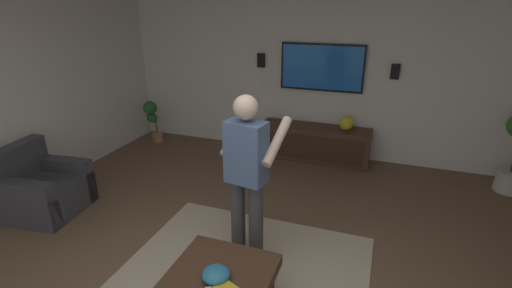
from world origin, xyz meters
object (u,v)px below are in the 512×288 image
object	(u,v)px
tv	(322,67)
potted_plant_short	(152,118)
wall_speaker_right	(261,60)
vase_round	(346,123)
media_console	(314,143)
bowl	(216,274)
wall_speaker_left	(395,71)
armchair	(42,190)
person_standing	(247,170)

from	to	relation	value
tv	potted_plant_short	size ratio (longest dim) A/B	1.66
tv	wall_speaker_right	xyz separation A→B (m)	(0.01, 0.98, 0.06)
tv	potted_plant_short	distance (m)	3.03
tv	vase_round	world-z (taller)	tv
media_console	potted_plant_short	world-z (taller)	potted_plant_short
media_console	bowl	size ratio (longest dim) A/B	7.88
media_console	bowl	xyz separation A→B (m)	(-3.41, 0.08, 0.17)
tv	wall_speaker_left	xyz separation A→B (m)	(0.01, -1.05, 0.00)
armchair	tv	distance (m)	4.13
media_console	potted_plant_short	bearing A→B (deg)	-85.71
person_standing	vase_round	world-z (taller)	person_standing
potted_plant_short	wall_speaker_left	xyz separation A→B (m)	(0.47, -3.89, 0.97)
person_standing	bowl	bearing A→B (deg)	-165.83
tv	bowl	xyz separation A→B (m)	(-3.65, 0.08, -0.98)
potted_plant_short	vase_round	world-z (taller)	vase_round
armchair	bowl	size ratio (longest dim) A/B	4.17
tv	person_standing	world-z (taller)	tv
wall_speaker_right	person_standing	bearing A→B (deg)	-163.49
person_standing	media_console	bearing A→B (deg)	6.24
media_console	tv	world-z (taller)	tv
media_console	tv	distance (m)	1.18
person_standing	potted_plant_short	xyz separation A→B (m)	(2.34, 2.69, -0.48)
wall_speaker_left	person_standing	bearing A→B (deg)	156.75
media_console	wall_speaker_left	world-z (taller)	wall_speaker_left
armchair	wall_speaker_right	bearing A→B (deg)	51.64
wall_speaker_left	vase_round	bearing A→B (deg)	113.23
potted_plant_short	vase_round	size ratio (longest dim) A/B	3.49
media_console	person_standing	bearing A→B (deg)	-3.41
tv	wall_speaker_right	world-z (taller)	tv
vase_round	tv	bearing A→B (deg)	62.55
wall_speaker_left	potted_plant_short	bearing A→B (deg)	96.83
bowl	wall_speaker_right	distance (m)	3.91
armchair	bowl	world-z (taller)	armchair
vase_round	wall_speaker_left	world-z (taller)	wall_speaker_left
bowl	person_standing	bearing A→B (deg)	4.52
media_console	potted_plant_short	xyz separation A→B (m)	(-0.21, 2.84, 0.18)
armchair	wall_speaker_right	size ratio (longest dim) A/B	4.09
person_standing	potted_plant_short	world-z (taller)	person_standing
vase_round	potted_plant_short	bearing A→B (deg)	93.69
tv	wall_speaker_right	bearing A→B (deg)	-90.77
bowl	vase_round	xyz separation A→B (m)	(3.41, -0.55, 0.21)
potted_plant_short	media_console	bearing A→B (deg)	-85.71
vase_round	bowl	bearing A→B (deg)	170.86
armchair	vase_round	distance (m)	4.17
person_standing	wall_speaker_left	world-z (taller)	person_standing
vase_round	wall_speaker_left	bearing A→B (deg)	-66.77
wall_speaker_left	wall_speaker_right	world-z (taller)	wall_speaker_right
wall_speaker_left	armchair	bearing A→B (deg)	127.13
vase_round	armchair	bearing A→B (deg)	129.27
potted_plant_short	bowl	xyz separation A→B (m)	(-3.19, -2.75, -0.01)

